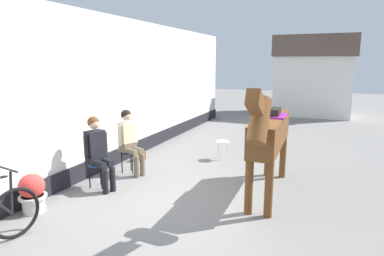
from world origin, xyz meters
TOP-DOWN VIEW (x-y plane):
  - ground_plane at (0.00, 3.00)m, footprint 40.00×40.00m
  - pub_facade_wall at (-2.55, 1.50)m, footprint 0.34×14.00m
  - distant_cottage at (1.40, 11.05)m, footprint 3.40×2.60m
  - seated_visitor_near at (-1.79, -0.08)m, footprint 0.61×0.48m
  - seated_visitor_far at (-1.73, 0.89)m, footprint 0.61×0.49m
  - saddled_horse_center at (1.22, 0.83)m, footprint 0.51×3.00m
  - flower_planter_near at (-2.11, -1.32)m, footprint 0.43×0.43m
  - spare_stool_white at (-0.19, 2.66)m, footprint 0.32×0.32m
  - satchel_bag at (-2.05, 1.78)m, footprint 0.23×0.30m

SIDE VIEW (x-z plane):
  - ground_plane at x=0.00m, z-range 0.00..0.00m
  - satchel_bag at x=-2.05m, z-range 0.00..0.20m
  - flower_planter_near at x=-2.11m, z-range 0.01..0.65m
  - spare_stool_white at x=-0.19m, z-range 0.17..0.63m
  - seated_visitor_near at x=-1.79m, z-range 0.08..1.47m
  - seated_visitor_far at x=-1.73m, z-range 0.08..1.47m
  - saddled_horse_center at x=1.22m, z-range 0.13..2.19m
  - pub_facade_wall at x=-2.55m, z-range -0.16..3.24m
  - distant_cottage at x=1.40m, z-range 0.05..3.55m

